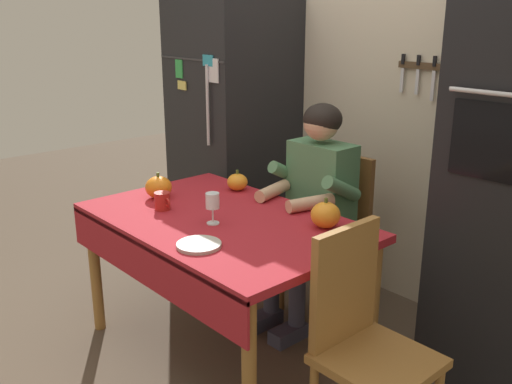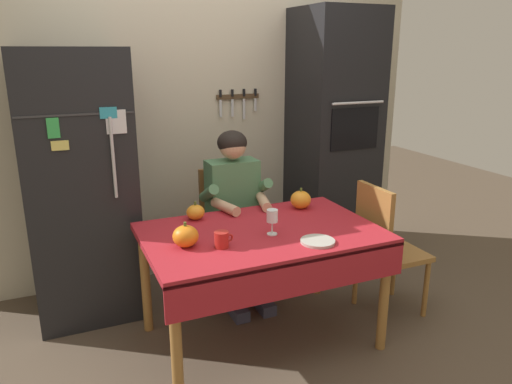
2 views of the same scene
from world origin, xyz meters
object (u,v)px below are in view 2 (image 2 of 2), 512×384
object	(u,v)px
wine_glass	(272,217)
serving_tray	(318,241)
pumpkin_large	(186,236)
pumpkin_small	(301,200)
dining_table	(263,245)
seated_person	(236,203)
pumpkin_medium	(196,212)
chair_right_side	(384,244)
chair_behind_person	(227,224)
wall_oven	(333,142)
coffee_mug	(222,240)
refrigerator	(80,186)

from	to	relation	value
wine_glass	serving_tray	xyz separation A→B (m)	(0.18, -0.22, -0.10)
pumpkin_large	serving_tray	world-z (taller)	pumpkin_large
pumpkin_small	dining_table	bearing A→B (deg)	-144.29
pumpkin_small	seated_person	bearing A→B (deg)	139.83
pumpkin_medium	pumpkin_small	size ratio (longest dim) A/B	0.82
chair_right_side	pumpkin_large	bearing A→B (deg)	-178.90
chair_behind_person	serving_tray	bearing A→B (deg)	-81.99
dining_table	seated_person	size ratio (longest dim) A/B	1.12
chair_right_side	pumpkin_medium	bearing A→B (deg)	162.45
wall_oven	wine_glass	size ratio (longest dim) A/B	13.72
seated_person	chair_right_side	distance (m)	1.06
chair_right_side	coffee_mug	bearing A→B (deg)	-174.39
chair_behind_person	seated_person	world-z (taller)	seated_person
seated_person	pumpkin_large	world-z (taller)	seated_person
wall_oven	dining_table	xyz separation A→B (m)	(-1.05, -0.92, -0.39)
refrigerator	coffee_mug	world-z (taller)	refrigerator
refrigerator	chair_behind_person	world-z (taller)	refrigerator
wall_oven	serving_tray	distance (m)	1.50
wall_oven	pumpkin_medium	bearing A→B (deg)	-157.85
seated_person	wall_oven	bearing A→B (deg)	17.90
chair_behind_person	serving_tray	xyz separation A→B (m)	(0.15, -1.07, 0.24)
coffee_mug	seated_person	bearing A→B (deg)	63.46
chair_right_side	wall_oven	bearing A→B (deg)	80.90
dining_table	coffee_mug	world-z (taller)	coffee_mug
pumpkin_medium	pumpkin_small	distance (m)	0.73
wall_oven	pumpkin_medium	distance (m)	1.48
dining_table	pumpkin_large	distance (m)	0.50
pumpkin_small	pumpkin_large	bearing A→B (deg)	-159.48
wall_oven	pumpkin_small	distance (m)	0.92
wine_glass	pumpkin_small	xyz separation A→B (m)	(0.39, 0.36, -0.05)
pumpkin_large	serving_tray	size ratio (longest dim) A/B	0.73
wall_oven	coffee_mug	bearing A→B (deg)	-142.18
seated_person	pumpkin_medium	world-z (taller)	seated_person
serving_tray	pumpkin_small	bearing A→B (deg)	70.40
coffee_mug	pumpkin_medium	distance (m)	0.50
pumpkin_large	dining_table	bearing A→B (deg)	4.20
coffee_mug	pumpkin_small	distance (m)	0.84
dining_table	chair_right_side	xyz separation A→B (m)	(0.90, -0.01, -0.14)
wall_oven	dining_table	distance (m)	1.45
dining_table	pumpkin_large	world-z (taller)	pumpkin_large
dining_table	serving_tray	distance (m)	0.36
dining_table	wine_glass	xyz separation A→B (m)	(0.03, -0.06, 0.19)
dining_table	wine_glass	bearing A→B (deg)	-62.71
wine_glass	pumpkin_small	world-z (taller)	wine_glass
coffee_mug	pumpkin_medium	world-z (taller)	pumpkin_medium
pumpkin_medium	pumpkin_small	bearing A→B (deg)	-5.54
chair_behind_person	pumpkin_small	world-z (taller)	chair_behind_person
chair_behind_person	wine_glass	bearing A→B (deg)	-92.03
refrigerator	dining_table	distance (m)	1.32
coffee_mug	pumpkin_medium	size ratio (longest dim) A/B	0.92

